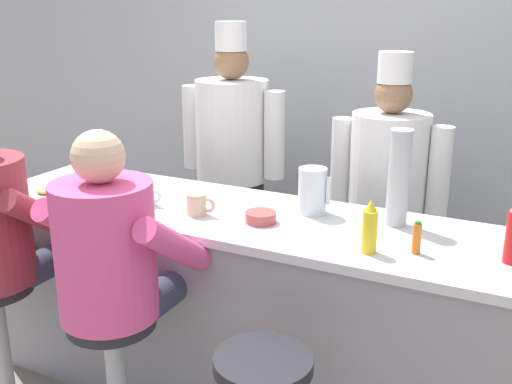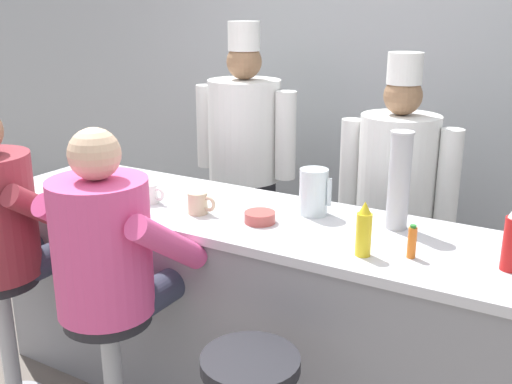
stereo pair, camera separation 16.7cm
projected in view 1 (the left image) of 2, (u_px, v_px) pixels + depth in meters
wall_back at (354, 88)px, 3.98m from camera, size 10.00×0.06×2.70m
diner_counter at (244, 308)px, 2.87m from camera, size 2.63×0.70×0.97m
mustard_bottle_yellow at (370, 228)px, 2.26m from camera, size 0.06×0.06×0.21m
hot_sauce_bottle_orange at (417, 238)px, 2.26m from camera, size 0.03×0.03×0.13m
water_pitcher_clear at (312, 191)px, 2.69m from camera, size 0.15×0.13×0.21m
breakfast_plate at (47, 194)px, 2.95m from camera, size 0.24×0.24×0.05m
cereal_bowl at (261, 217)px, 2.60m from camera, size 0.14×0.14×0.05m
coffee_mug_tan at (198, 204)px, 2.69m from camera, size 0.14×0.09×0.10m
coffee_mug_white at (146, 196)px, 2.82m from camera, size 0.14×0.09×0.09m
cup_stack_steel at (399, 178)px, 2.52m from camera, size 0.10×0.10×0.42m
diner_seated_pink at (112, 261)px, 2.35m from camera, size 0.59×0.58×1.45m
cook_in_whites_near at (233, 155)px, 3.74m from camera, size 0.70×0.45×1.79m
cook_in_whites_far at (387, 192)px, 3.24m from camera, size 0.65×0.41×1.65m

